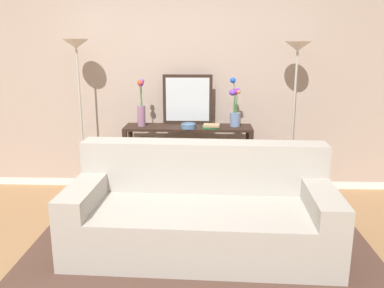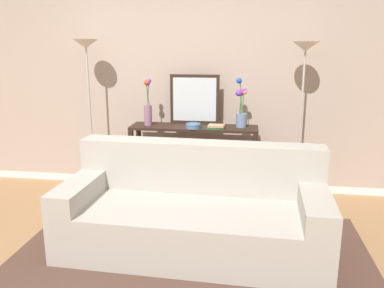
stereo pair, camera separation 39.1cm
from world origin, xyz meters
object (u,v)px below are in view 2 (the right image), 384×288
wall_mirror (195,99)px  book_stack (216,127)px  floor_lamp_left (88,74)px  vase_tall_flowers (148,108)px  console_table (194,148)px  book_row_under_console (161,190)px  vase_short_flowers (241,109)px  floor_lamp_right (304,79)px  couch (195,214)px  fruit_bowl (193,126)px

wall_mirror → book_stack: 0.45m
floor_lamp_left → vase_tall_flowers: floor_lamp_left is taller
console_table → book_row_under_console: bearing=180.0°
vase_tall_flowers → vase_short_flowers: bearing=2.5°
book_row_under_console → floor_lamp_right: bearing=-1.3°
couch → wall_mirror: 1.58m
couch → vase_tall_flowers: bearing=120.7°
floor_lamp_right → floor_lamp_left: bearing=180.0°
wall_mirror → floor_lamp_right: bearing=-9.0°
vase_tall_flowers → vase_short_flowers: (1.05, 0.05, 0.00)m
wall_mirror → book_row_under_console: size_ratio=1.42×
floor_lamp_left → floor_lamp_right: bearing=-0.0°
console_table → fruit_bowl: (0.01, -0.11, 0.29)m
book_row_under_console → couch: bearing=-64.2°
couch → console_table: couch is taller
couch → book_row_under_console: couch is taller
floor_lamp_right → wall_mirror: size_ratio=3.12×
floor_lamp_left → fruit_bowl: (1.22, -0.08, -0.54)m
book_stack → couch: bearing=-94.6°
console_table → book_row_under_console: 0.66m
floor_lamp_right → vase_short_flowers: size_ratio=3.24×
couch → fruit_bowl: 1.22m
vase_short_flowers → book_row_under_console: bearing=-177.9°
couch → book_row_under_console: (-0.57, 1.19, -0.25)m
vase_tall_flowers → book_row_under_console: (0.12, 0.01, -0.99)m
fruit_bowl → book_row_under_console: (-0.41, 0.11, -0.81)m
vase_short_flowers → floor_lamp_left: bearing=-177.7°
vase_short_flowers → fruit_bowl: vase_short_flowers is taller
fruit_bowl → book_stack: size_ratio=0.84×
floor_lamp_left → vase_tall_flowers: size_ratio=3.41×
couch → book_row_under_console: 1.34m
vase_short_flowers → floor_lamp_right: bearing=-6.1°
console_table → floor_lamp_right: (1.16, -0.03, 0.81)m
vase_short_flowers → book_row_under_console: (-0.92, -0.03, -0.99)m
console_table → fruit_bowl: fruit_bowl is taller
console_table → floor_lamp_left: floor_lamp_left is taller
couch → wall_mirror: bearing=97.9°
floor_lamp_left → vase_short_flowers: (1.73, 0.07, -0.37)m
wall_mirror → vase_short_flowers: wall_mirror is taller
console_table → floor_lamp_right: bearing=-1.7°
vase_short_flowers → book_stack: 0.35m
wall_mirror → vase_short_flowers: 0.55m
vase_short_flowers → book_stack: vase_short_flowers is taller
vase_tall_flowers → book_stack: size_ratio=2.70×
console_table → floor_lamp_right: size_ratio=0.81×
couch → vase_tall_flowers: (-0.70, 1.17, 0.74)m
console_table → floor_lamp_left: size_ratio=0.80×
floor_lamp_left → vase_tall_flowers: 0.78m
console_table → book_stack: size_ratio=7.35×
vase_short_flowers → console_table: bearing=-176.3°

